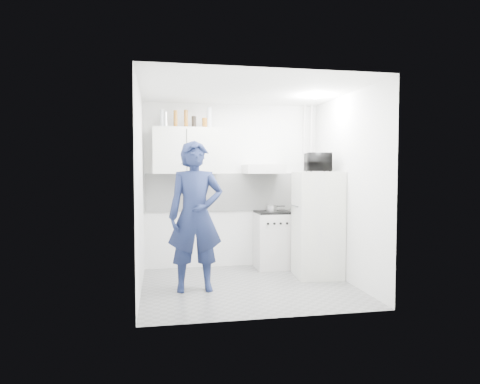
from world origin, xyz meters
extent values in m
plane|color=slate|center=(0.00, 0.00, 0.00)|extent=(2.80, 2.80, 0.00)
plane|color=white|center=(0.00, 0.00, 2.60)|extent=(2.80, 2.80, 0.00)
plane|color=silver|center=(0.00, 1.25, 1.30)|extent=(2.80, 0.00, 2.80)
plane|color=silver|center=(-1.40, 0.00, 1.30)|extent=(0.00, 2.60, 2.60)
plane|color=silver|center=(1.40, 0.00, 1.30)|extent=(0.00, 2.60, 2.60)
imported|color=#161F41|center=(-0.71, -0.05, 0.96)|extent=(0.71, 0.47, 1.93)
cube|color=silver|center=(0.60, 1.00, 0.44)|extent=(0.55, 0.55, 0.87)
cube|color=silver|center=(1.10, 0.35, 0.76)|extent=(0.68, 0.68, 1.53)
cube|color=black|center=(0.60, 1.00, 0.89)|extent=(0.52, 0.52, 0.03)
cylinder|color=silver|center=(0.60, 1.06, 0.95)|extent=(0.16, 0.16, 0.09)
imported|color=black|center=(1.10, 0.35, 1.66)|extent=(0.54, 0.41, 0.27)
cylinder|color=#B2B7BC|center=(-1.11, 1.07, 2.33)|extent=(0.06, 0.06, 0.26)
cylinder|color=silver|center=(-1.06, 1.07, 2.32)|extent=(0.06, 0.06, 0.23)
cylinder|color=brown|center=(-0.91, 1.07, 2.33)|extent=(0.06, 0.06, 0.26)
cylinder|color=brown|center=(-0.75, 1.07, 2.33)|extent=(0.06, 0.06, 0.27)
cylinder|color=black|center=(-0.63, 1.07, 2.29)|extent=(0.07, 0.07, 0.18)
cylinder|color=brown|center=(-0.46, 1.07, 2.28)|extent=(0.08, 0.08, 0.15)
cylinder|color=#B2B7BC|center=(-0.39, 1.07, 2.36)|extent=(0.08, 0.08, 0.32)
cube|color=silver|center=(-0.75, 1.07, 1.85)|extent=(1.00, 0.35, 0.70)
cube|color=silver|center=(0.45, 1.00, 1.57)|extent=(0.60, 0.50, 0.14)
cube|color=white|center=(0.00, 1.24, 1.20)|extent=(2.74, 0.03, 0.60)
cylinder|color=silver|center=(1.30, 1.17, 1.30)|extent=(0.05, 0.05, 2.60)
cylinder|color=silver|center=(1.18, 1.17, 1.30)|extent=(0.04, 0.04, 2.60)
cylinder|color=white|center=(1.00, 0.20, 2.57)|extent=(0.10, 0.10, 0.02)
camera|label=1|loc=(-1.16, -5.52, 1.56)|focal=32.00mm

